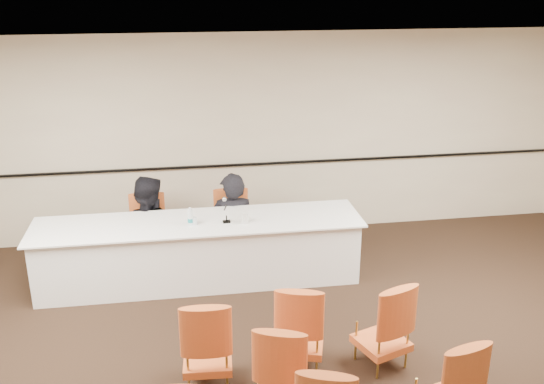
{
  "coord_description": "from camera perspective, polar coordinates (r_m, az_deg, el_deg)",
  "views": [
    {
      "loc": [
        -0.95,
        -4.51,
        3.77
      ],
      "look_at": [
        0.2,
        2.6,
        1.15
      ],
      "focal_mm": 40.0,
      "sensor_mm": 36.0,
      "label": 1
    }
  ],
  "objects": [
    {
      "name": "water_bottle",
      "position": [
        7.51,
        -7.7,
        -2.3
      ],
      "size": [
        0.08,
        0.08,
        0.23
      ],
      "primitive_type": null,
      "rotation": [
        0.0,
        0.0,
        0.18
      ],
      "color": "teal",
      "rests_on": "panel_table"
    },
    {
      "name": "microphone",
      "position": [
        7.54,
        -4.32,
        -1.87
      ],
      "size": [
        0.11,
        0.21,
        0.28
      ],
      "primitive_type": null,
      "rotation": [
        0.0,
        0.0,
        0.06
      ],
      "color": "black",
      "rests_on": "panel_table"
    },
    {
      "name": "panelist_main",
      "position": [
        8.41,
        -3.71,
        -4.06
      ],
      "size": [
        0.67,
        0.45,
        1.8
      ],
      "primitive_type": "imported",
      "rotation": [
        0.0,
        0.0,
        3.11
      ],
      "color": "black",
      "rests_on": "ground"
    },
    {
      "name": "aud_chair_front_left",
      "position": [
        5.95,
        -6.14,
        -13.72
      ],
      "size": [
        0.53,
        0.53,
        0.95
      ],
      "primitive_type": null,
      "rotation": [
        0.0,
        0.0,
        -0.07
      ],
      "color": "orange",
      "rests_on": "ground"
    },
    {
      "name": "ceiling",
      "position": [
        4.68,
        2.72,
        10.51
      ],
      "size": [
        10.0,
        10.0,
        0.0
      ],
      "primitive_type": "plane",
      "rotation": [
        3.14,
        0.0,
        0.0
      ],
      "color": "silver",
      "rests_on": "ground"
    },
    {
      "name": "papers",
      "position": [
        7.65,
        -2.98,
        -2.65
      ],
      "size": [
        0.36,
        0.32,
        0.0
      ],
      "primitive_type": "cube",
      "rotation": [
        0.0,
        0.0,
        0.41
      ],
      "color": "white",
      "rests_on": "panel_table"
    },
    {
      "name": "panelist_main_chair",
      "position": [
        8.36,
        -3.73,
        -3.25
      ],
      "size": [
        0.5,
        0.5,
        0.95
      ],
      "primitive_type": null,
      "rotation": [
        0.0,
        0.0,
        -0.0
      ],
      "color": "orange",
      "rests_on": "ground"
    },
    {
      "name": "aud_chair_extra",
      "position": [
        5.59,
        1.05,
        -16.08
      ],
      "size": [
        0.64,
        0.64,
        0.95
      ],
      "primitive_type": null,
      "rotation": [
        0.0,
        0.0,
        -0.34
      ],
      "color": "orange",
      "rests_on": "ground"
    },
    {
      "name": "panelist_second_chair",
      "position": [
        8.35,
        -11.59,
        -3.67
      ],
      "size": [
        0.5,
        0.5,
        0.95
      ],
      "primitive_type": null,
      "rotation": [
        0.0,
        0.0,
        -0.0
      ],
      "color": "orange",
      "rests_on": "ground"
    },
    {
      "name": "coffee_cup",
      "position": [
        7.53,
        -2.58,
        -2.45
      ],
      "size": [
        0.12,
        0.12,
        0.14
      ],
      "primitive_type": "cylinder",
      "rotation": [
        0.0,
        0.0,
        0.36
      ],
      "color": "silver",
      "rests_on": "panel_table"
    },
    {
      "name": "panelist_second",
      "position": [
        8.38,
        -11.55,
        -4.19
      ],
      "size": [
        1.01,
        0.9,
        1.74
      ],
      "primitive_type": "imported",
      "rotation": [
        0.0,
        0.0,
        2.81
      ],
      "color": "black",
      "rests_on": "ground"
    },
    {
      "name": "panel_table",
      "position": [
        7.82,
        -6.83,
        -5.57
      ],
      "size": [
        4.13,
        0.96,
        0.83
      ],
      "primitive_type": null,
      "rotation": [
        0.0,
        0.0,
        -0.0
      ],
      "color": "white",
      "rests_on": "ground"
    },
    {
      "name": "aud_chair_front_right",
      "position": [
        6.28,
        10.37,
        -12.03
      ],
      "size": [
        0.64,
        0.64,
        0.95
      ],
      "primitive_type": null,
      "rotation": [
        0.0,
        0.0,
        0.35
      ],
      "color": "orange",
      "rests_on": "ground"
    },
    {
      "name": "wall_back",
      "position": [
        8.86,
        -2.73,
        5.14
      ],
      "size": [
        10.0,
        0.04,
        3.0
      ],
      "primitive_type": "cube",
      "color": "beige",
      "rests_on": "ground"
    },
    {
      "name": "aud_chair_front_mid",
      "position": [
        6.17,
        2.68,
        -12.31
      ],
      "size": [
        0.62,
        0.62,
        0.95
      ],
      "primitive_type": null,
      "rotation": [
        0.0,
        0.0,
        -0.28
      ],
      "color": "orange",
      "rests_on": "ground"
    },
    {
      "name": "drinking_glass",
      "position": [
        7.54,
        -7.29,
        -2.74
      ],
      "size": [
        0.08,
        0.08,
        0.1
      ],
      "primitive_type": "cylinder",
      "rotation": [
        0.0,
        0.0,
        0.21
      ],
      "color": "silver",
      "rests_on": "panel_table"
    },
    {
      "name": "aud_chair_back_right",
      "position": [
        5.61,
        16.14,
        -16.88
      ],
      "size": [
        0.61,
        0.61,
        0.95
      ],
      "primitive_type": null,
      "rotation": [
        0.0,
        0.0,
        0.25
      ],
      "color": "orange",
      "rests_on": "ground"
    },
    {
      "name": "wall_rail",
      "position": [
        8.93,
        -2.66,
        2.6
      ],
      "size": [
        9.8,
        0.04,
        0.03
      ],
      "primitive_type": "cube",
      "color": "black",
      "rests_on": "wall_back"
    }
  ]
}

